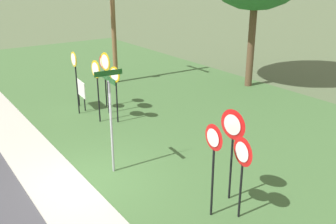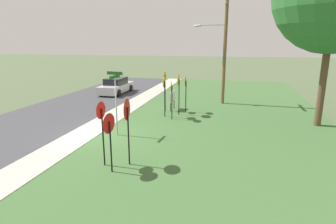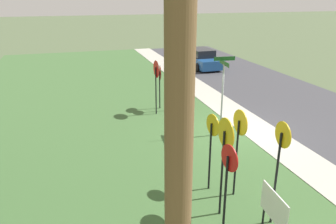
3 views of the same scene
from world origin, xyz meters
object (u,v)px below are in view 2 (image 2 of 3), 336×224
Objects in this scene: yield_sign_near_right at (109,129)px; notice_board at (172,98)px; utility_pole at (223,45)px; stop_sign_far_right at (165,83)px; yield_sign_near_left at (127,116)px; yield_sign_far_left at (101,119)px; stop_sign_near_right at (164,88)px; parked_hatchback_near at (116,86)px; stop_sign_far_center at (172,92)px; stop_sign_far_left at (186,87)px; street_name_post at (116,98)px; stop_sign_near_left at (179,85)px.

yield_sign_near_right is 9.65m from notice_board.
yield_sign_near_right is 0.27× the size of utility_pole.
stop_sign_far_right is 8.38m from yield_sign_near_left.
yield_sign_near_left is at bearing 111.45° from yield_sign_far_left.
parked_hatchback_near is at bearing -139.96° from stop_sign_near_right.
yield_sign_far_left is (0.28, -0.87, -0.10)m from yield_sign_near_left.
stop_sign_far_center is 0.52× the size of parked_hatchback_near.
stop_sign_far_left is 0.92× the size of yield_sign_near_left.
stop_sign_far_right is 5.38m from street_name_post.
notice_board is (-0.54, 0.40, -1.04)m from stop_sign_far_right.
stop_sign_far_center is at bearing 175.11° from yield_sign_far_left.
stop_sign_far_right is at bearing -45.03° from utility_pole.
stop_sign_near_right is 0.94× the size of stop_sign_far_right.
stop_sign_far_left is 1.02× the size of stop_sign_far_center.
stop_sign_near_right is (0.68, -0.74, -0.09)m from stop_sign_near_left.
street_name_post is 12.02m from parked_hatchback_near.
notice_board is (2.87, -3.02, -3.43)m from utility_pole.
yield_sign_far_left is (-0.45, -0.50, 0.21)m from yield_sign_near_right.
utility_pole is (-4.77, 3.11, 2.46)m from stop_sign_near_right.
stop_sign_far_center is at bearing -175.27° from yield_sign_near_right.
notice_board is at bearing 146.93° from stop_sign_far_right.
stop_sign_far_right reaches higher than stop_sign_far_center.
yield_sign_near_left is at bearing -13.05° from utility_pole.
stop_sign_far_right is at bearing -168.95° from yield_sign_near_right.
utility_pole is (-3.42, 3.42, 2.39)m from stop_sign_far_right.
stop_sign_far_left is 1.86× the size of notice_board.
parked_hatchback_near is (-6.33, -6.99, -1.29)m from stop_sign_near_left.
stop_sign_far_left is 0.88× the size of stop_sign_far_right.
yield_sign_near_left reaches higher than yield_sign_near_right.
stop_sign_far_right is at bearing -91.65° from stop_sign_far_left.
stop_sign_near_right is at bearing 15.99° from stop_sign_far_right.
yield_sign_near_left reaches higher than yield_sign_far_left.
stop_sign_far_left is 1.38m from stop_sign_far_right.
stop_sign_far_center is at bearing 156.05° from street_name_post.
stop_sign_far_left is at bearing -177.37° from yield_sign_near_right.
street_name_post is (5.40, -2.45, 0.20)m from stop_sign_far_left.
utility_pole is at bearing 138.06° from stop_sign_far_right.
stop_sign_far_right reaches higher than yield_sign_near_left.
stop_sign_near_left reaches higher than parked_hatchback_near.
yield_sign_near_left is 15.55m from parked_hatchback_near.
notice_board is (-2.37, -0.47, -0.78)m from stop_sign_far_center.
stop_sign_far_left is at bearing 171.02° from yield_sign_near_left.
yield_sign_near_left reaches higher than stop_sign_far_center.
utility_pole is at bearing 167.21° from yield_sign_far_left.
stop_sign_far_center is 10.16m from parked_hatchback_near.
parked_hatchback_near is at bearing -134.13° from stop_sign_near_left.
street_name_post reaches higher than parked_hatchback_near.
yield_sign_near_right is (8.41, -0.74, -0.32)m from stop_sign_near_left.
notice_board is 0.28× the size of parked_hatchback_near.
stop_sign_near_left reaches higher than yield_sign_near_left.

